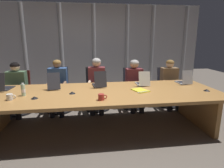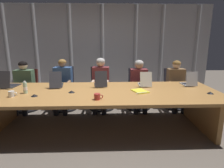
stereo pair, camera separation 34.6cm
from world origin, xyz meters
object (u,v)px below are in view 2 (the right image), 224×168
Objects in this scene: laptop_left_end at (9,84)px; laptop_left_mid at (57,83)px; person_left_mid at (62,82)px; water_bottle_primary at (25,88)px; office_chair_left_mid at (64,93)px; office_chair_center at (101,93)px; person_right_mid at (139,82)px; conference_mic_right_side at (34,95)px; person_center at (100,81)px; person_left_end at (23,83)px; laptop_right_end at (189,83)px; coffee_mug_far at (97,97)px; conference_mic_left_side at (210,93)px; laptop_center at (101,83)px; office_chair_left_end at (27,94)px; laptop_right_mid at (145,83)px; spiral_notepad at (140,91)px; conference_mic_middle at (72,92)px; person_right_end at (177,82)px; office_chair_right_end at (175,93)px; coffee_mug_near at (12,94)px; office_chair_right_mid at (138,93)px.

laptop_left_end reaches higher than laptop_left_mid.
person_left_mid is 1.13m from water_bottle_primary.
person_left_mid reaches higher than water_bottle_primary.
office_chair_left_mid is 1.02× the size of office_chair_center.
person_right_mid is 10.51× the size of conference_mic_right_side.
person_left_end is at bearing -84.98° from person_center.
laptop_right_end is 2.51× the size of coffee_mug_far.
coffee_mug_far is 1.92m from conference_mic_left_side.
laptop_center reaches higher than laptop_left_mid.
water_bottle_primary is (0.49, -1.21, 0.46)m from office_chair_left_end.
laptop_right_mid reaches higher than office_chair_center.
laptop_right_mid reaches higher than spiral_notepad.
water_bottle_primary is (-0.39, -1.21, 0.45)m from office_chair_left_mid.
conference_mic_left_side is 1.00× the size of conference_mic_middle.
laptop_left_mid is 3.42× the size of coffee_mug_far.
conference_mic_middle is 0.60m from conference_mic_right_side.
conference_mic_middle is at bearing -63.23° from person_right_end.
coffee_mug_near is (-3.18, -1.41, 0.41)m from office_chair_right_end.
laptop_center is 1.07× the size of laptop_right_mid.
laptop_right_end is 1.87m from person_center.
person_right_mid is at bearing 90.98° from person_left_end.
laptop_right_end is 0.30× the size of person_right_mid.
spiral_notepad is at bearing 110.85° from laptop_right_end.
person_center is 2.24m from conference_mic_left_side.
person_left_end is 3.82m from conference_mic_left_side.
office_chair_left_end is 0.88m from office_chair_left_mid.
person_right_end is (3.51, -0.16, 0.30)m from office_chair_left_end.
office_chair_right_end is (0.90, 0.75, -0.42)m from laptop_right_mid.
person_right_end reaches higher than office_chair_left_end.
conference_mic_right_side is at bearing 101.77° from laptop_right_end.
office_chair_right_mid is 1.01× the size of office_chair_right_end.
office_chair_center is at bearing 53.04° from conference_mic_right_side.
laptop_right_mid reaches higher than office_chair_left_mid.
person_right_end is at bearing 93.28° from office_chair_left_end.
spiral_notepad is at bearing -8.76° from person_right_mid.
laptop_right_mid is 0.40× the size of office_chair_center.
office_chair_left_end is at bearing -174.44° from person_left_end.
person_right_end reaches higher than conference_mic_middle.
coffee_mug_far is 1.27× the size of conference_mic_middle.
person_center is (-0.02, 0.59, -0.09)m from laptop_center.
office_chair_left_end is 0.96m from person_left_mid.
person_left_end and person_right_end have the same top height.
person_right_mid is (-0.00, -0.16, 0.31)m from office_chair_right_mid.
person_right_mid reaches higher than conference_mic_right_side.
office_chair_left_end is 2.64m from office_chair_right_mid.
office_chair_right_mid is 2.41m from conference_mic_right_side.
coffee_mug_far is at bearing -10.21° from office_chair_center.
laptop_right_mid is at bearing 148.97° from conference_mic_left_side.
laptop_right_end is at bearing 1.10° from spiral_notepad.
office_chair_center is at bearing 95.99° from office_chair_left_end.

